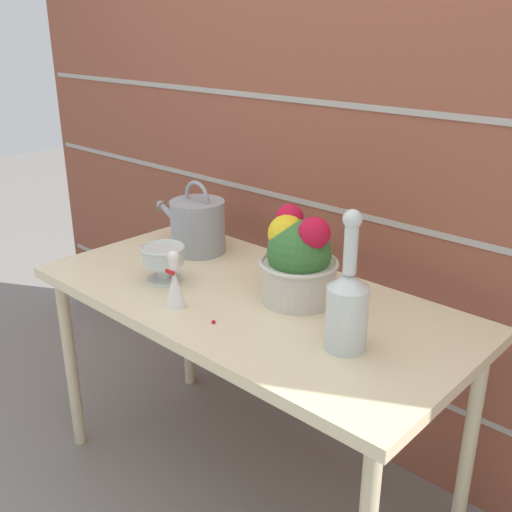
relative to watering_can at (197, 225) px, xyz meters
name	(u,v)px	position (x,y,z in m)	size (l,w,h in m)	color
ground_plane	(249,483)	(0.40, -0.15, -0.84)	(12.00, 12.00, 0.00)	gray
brick_wall	(344,157)	(0.40, 0.33, 0.26)	(3.60, 0.08, 2.20)	brown
patio_table	(249,314)	(0.40, -0.15, -0.17)	(1.40, 0.69, 0.74)	beige
watering_can	(197,225)	(0.00, 0.00, 0.00)	(0.34, 0.20, 0.27)	#93999E
crystal_pedestal_bowl	(163,259)	(0.13, -0.26, -0.02)	(0.15, 0.15, 0.12)	silver
flower_planter	(298,259)	(0.53, -0.07, 0.03)	(0.24, 0.24, 0.28)	beige
glass_decanter	(347,304)	(0.81, -0.22, 0.03)	(0.11, 0.11, 0.38)	silver
figurine_vase	(175,284)	(0.30, -0.36, -0.03)	(0.06, 0.06, 0.18)	white
fallen_petal	(214,322)	(0.46, -0.36, -0.10)	(0.01, 0.01, 0.01)	red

